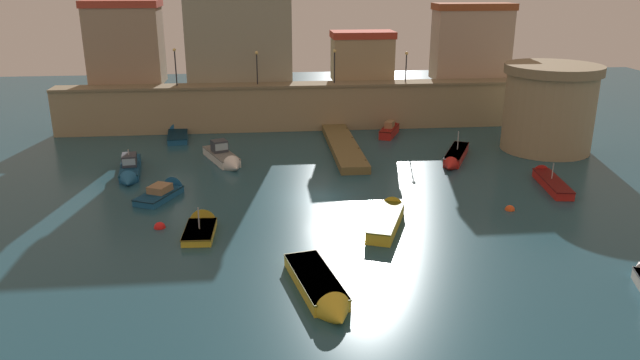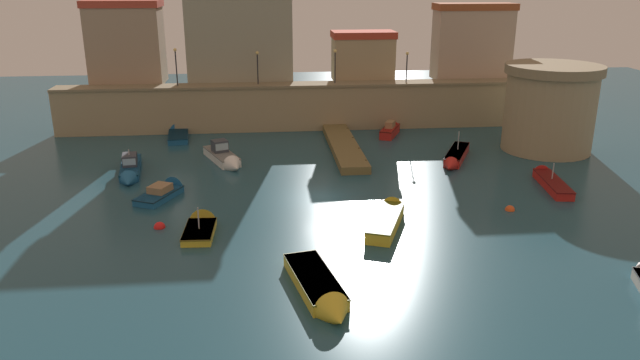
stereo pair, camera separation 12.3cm
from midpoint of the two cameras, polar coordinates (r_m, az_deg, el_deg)
ground_plane at (r=43.41m, az=0.01°, el=-1.73°), size 117.32×117.32×0.00m
quay_wall at (r=62.70m, az=-1.94°, el=6.93°), size 48.50×2.74×4.66m
old_town_backdrop at (r=64.97m, az=-4.85°, el=12.95°), size 43.94×5.11×9.59m
fortress_tower at (r=58.17m, az=20.59°, el=6.38°), size 8.37×8.37×7.70m
pier_dock at (r=55.28m, az=2.16°, el=3.15°), size 2.41×14.58×0.70m
quay_lamp_0 at (r=62.29m, az=-13.45°, el=10.77°), size 0.32×0.32×3.65m
quay_lamp_1 at (r=61.80m, az=-5.99°, el=10.90°), size 0.32×0.32×3.26m
quay_lamp_2 at (r=62.26m, az=1.31°, el=11.11°), size 0.32×0.32×3.36m
quay_lamp_3 at (r=63.61m, az=8.02°, el=10.92°), size 0.32×0.32×3.03m
moored_boat_0 at (r=38.87m, az=-11.11°, el=-4.22°), size 1.94×4.48×2.43m
moored_boat_1 at (r=50.61m, az=-17.46°, el=0.91°), size 2.47×7.49×2.30m
moored_boat_2 at (r=51.92m, az=-8.99°, el=2.07°), size 3.94×6.77×2.12m
moored_boat_3 at (r=49.44m, az=20.51°, el=0.06°), size 2.21×7.14×2.16m
moored_boat_4 at (r=61.43m, az=-13.21°, el=4.24°), size 2.32×5.70×1.73m
moored_boat_5 at (r=53.03m, az=12.44°, el=2.12°), size 4.41×7.15×2.58m
moored_boat_6 at (r=39.36m, az=6.32°, el=-3.39°), size 3.96×7.05×1.45m
moored_boat_8 at (r=45.41m, az=-14.26°, el=-0.97°), size 3.65×5.16×1.65m
moored_boat_9 at (r=30.41m, az=0.12°, el=-10.45°), size 3.18×7.28×1.74m
moored_boat_10 at (r=61.07m, az=6.56°, el=4.74°), size 3.15×5.04×1.61m
mooring_buoy_0 at (r=39.82m, az=-14.85°, el=-4.34°), size 0.73×0.73×0.73m
mooring_buoy_1 at (r=43.26m, az=17.26°, el=-2.69°), size 0.66×0.66×0.66m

